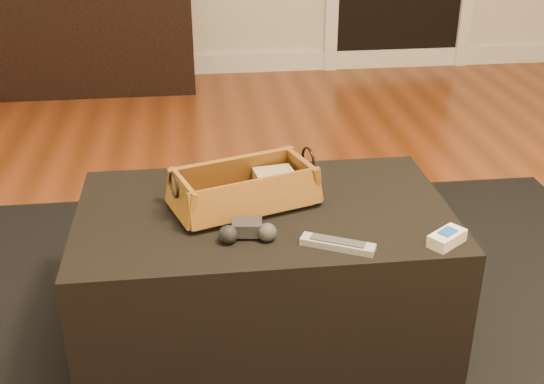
{
  "coord_description": "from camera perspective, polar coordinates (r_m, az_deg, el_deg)",
  "views": [
    {
      "loc": [
        -0.07,
        -1.63,
        1.29
      ],
      "look_at": [
        0.13,
        -0.05,
        0.49
      ],
      "focal_mm": 45.0,
      "sensor_mm": 36.0,
      "label": 1
    }
  ],
  "objects": [
    {
      "name": "silver_remote",
      "position": [
        1.66,
        5.51,
        -4.36
      ],
      "size": [
        0.18,
        0.12,
        0.02
      ],
      "color": "#B9BBC2",
      "rests_on": "ottoman"
    },
    {
      "name": "tv_remote",
      "position": [
        1.82,
        -2.71,
        -0.76
      ],
      "size": [
        0.21,
        0.13,
        0.02
      ],
      "primitive_type": "cube",
      "rotation": [
        0.0,
        0.0,
        0.43
      ],
      "color": "black",
      "rests_on": "wicker_basket"
    },
    {
      "name": "media_cabinet",
      "position": [
        4.32,
        -16.95,
        12.07
      ],
      "size": [
        1.51,
        0.45,
        0.59
      ],
      "primitive_type": "cube",
      "color": "black",
      "rests_on": "floor"
    },
    {
      "name": "floor",
      "position": [
        2.08,
        -3.69,
        -11.95
      ],
      "size": [
        5.0,
        5.5,
        0.01
      ],
      "primitive_type": "cube",
      "color": "brown",
      "rests_on": "ground"
    },
    {
      "name": "baseboard",
      "position": [
        4.54,
        -5.94,
        10.58
      ],
      "size": [
        5.0,
        0.04,
        0.12
      ],
      "primitive_type": "cube",
      "color": "white",
      "rests_on": "floor"
    },
    {
      "name": "game_controller",
      "position": [
        1.68,
        -2.06,
        -3.29
      ],
      "size": [
        0.14,
        0.08,
        0.05
      ],
      "color": "#28282B",
      "rests_on": "ottoman"
    },
    {
      "name": "cloth_bundle",
      "position": [
        1.89,
        0.16,
        1.01
      ],
      "size": [
        0.12,
        0.09,
        0.06
      ],
      "primitive_type": "cube",
      "rotation": [
        0.0,
        0.0,
        0.15
      ],
      "color": "tan",
      "rests_on": "wicker_basket"
    },
    {
      "name": "wicker_basket",
      "position": [
        1.83,
        -2.34,
        0.14
      ],
      "size": [
        0.43,
        0.31,
        0.14
      ],
      "color": "brown",
      "rests_on": "ottoman"
    },
    {
      "name": "area_rug",
      "position": [
        2.02,
        -0.47,
        -12.83
      ],
      "size": [
        2.6,
        2.0,
        0.01
      ],
      "primitive_type": "cube",
      "color": "black",
      "rests_on": "floor"
    },
    {
      "name": "ottoman",
      "position": [
        1.94,
        -0.66,
        -6.94
      ],
      "size": [
        1.0,
        0.6,
        0.42
      ],
      "primitive_type": "cube",
      "color": "black",
      "rests_on": "area_rug"
    },
    {
      "name": "cream_gadget",
      "position": [
        1.72,
        14.43,
        -3.75
      ],
      "size": [
        0.11,
        0.1,
        0.04
      ],
      "color": "white",
      "rests_on": "ottoman"
    }
  ]
}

